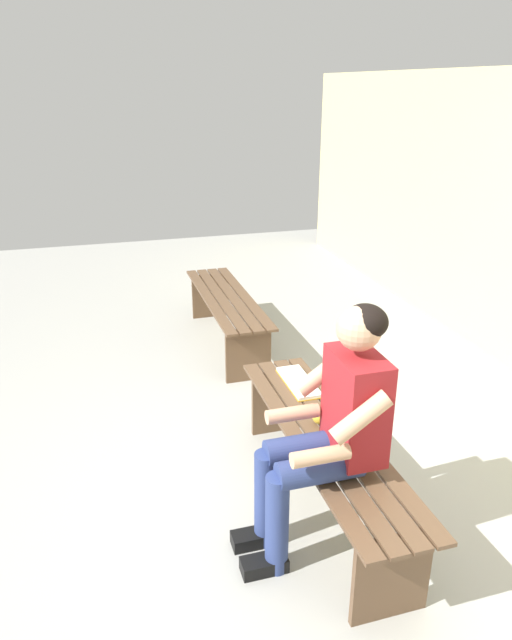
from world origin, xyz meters
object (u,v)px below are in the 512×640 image
(person_seated, at_px, (330,424))
(book_open, at_px, (299,382))
(bench_far, at_px, (227,308))
(apple, at_px, (320,417))
(bench_near, at_px, (324,450))

(person_seated, height_order, book_open, person_seated)
(bench_far, relative_size, apple, 20.21)
(apple, bearing_deg, person_seated, 163.93)
(bench_near, xyz_separation_m, bench_far, (2.19, -0.00, -0.00))
(bench_near, xyz_separation_m, person_seated, (-0.28, 0.10, 0.35))
(bench_near, bearing_deg, person_seated, 160.37)
(person_seated, relative_size, book_open, 3.04)
(bench_far, xyz_separation_m, person_seated, (-2.47, 0.10, 0.35))
(apple, relative_size, book_open, 0.20)
(bench_near, bearing_deg, apple, -4.45)
(apple, distance_m, book_open, 0.45)
(bench_near, relative_size, book_open, 4.26)
(bench_far, xyz_separation_m, apple, (-2.10, -0.01, 0.15))
(bench_far, bearing_deg, book_open, -178.19)
(bench_far, height_order, person_seated, person_seated)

